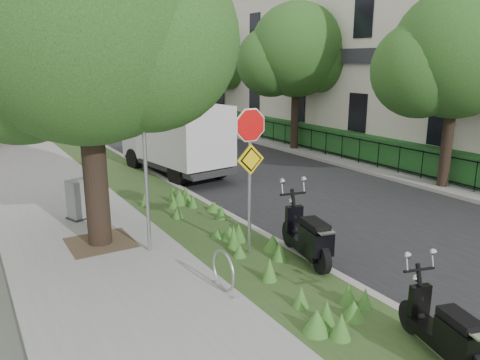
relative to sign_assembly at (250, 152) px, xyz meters
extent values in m
plane|color=#4C5147|center=(1.40, -0.58, -2.33)|extent=(120.00, 120.00, 0.00)
cube|color=gray|center=(-2.85, 9.42, -2.27)|extent=(3.50, 60.00, 0.12)
cube|color=#26461E|center=(-0.10, 9.42, -2.27)|extent=(2.00, 60.00, 0.12)
cube|color=#9E9991|center=(0.90, 9.42, -2.26)|extent=(0.20, 60.00, 0.13)
cube|color=black|center=(4.40, 9.42, -2.32)|extent=(7.00, 60.00, 0.01)
cube|color=#9E9991|center=(7.90, 9.42, -2.26)|extent=(0.20, 60.00, 0.13)
cube|color=gray|center=(9.60, 9.42, -2.27)|extent=(3.20, 60.00, 0.12)
cylinder|color=black|center=(-2.60, 2.22, 0.03)|extent=(0.52, 0.52, 4.48)
sphere|color=#174519|center=(-2.60, 2.22, 2.75)|extent=(5.40, 5.40, 5.40)
sphere|color=#174519|center=(-3.81, 3.03, 2.08)|extent=(4.05, 4.05, 4.05)
sphere|color=#174519|center=(-1.52, 1.54, 2.21)|extent=(3.78, 3.78, 3.78)
cube|color=#473828|center=(-2.60, 2.22, -2.20)|extent=(1.40, 1.40, 0.01)
cylinder|color=#A5A8AD|center=(-1.80, 1.22, -0.21)|extent=(0.08, 0.08, 4.00)
torus|color=#A5A8AD|center=(-1.30, -1.18, -1.83)|extent=(0.05, 0.77, 0.77)
cube|color=#A5A8AD|center=(-1.30, -1.54, -2.19)|extent=(0.06, 0.06, 0.04)
cube|color=#A5A8AD|center=(-1.30, -0.82, -2.19)|extent=(0.06, 0.06, 0.04)
cylinder|color=#A5A8AD|center=(0.00, 0.02, -0.71)|extent=(0.07, 0.07, 3.00)
cylinder|color=red|center=(0.00, -0.01, 0.54)|extent=(0.86, 0.03, 0.86)
cylinder|color=white|center=(0.00, 0.00, 0.54)|extent=(0.94, 0.02, 0.94)
cube|color=yellow|center=(0.00, -0.01, -0.16)|extent=(0.64, 0.03, 0.64)
cube|color=black|center=(8.60, 9.42, -1.26)|extent=(0.04, 24.00, 0.04)
cube|color=black|center=(8.60, 9.42, -2.06)|extent=(0.04, 24.00, 0.04)
cylinder|color=black|center=(8.60, 9.42, -1.71)|extent=(0.03, 0.03, 1.00)
cube|color=#174319|center=(9.30, 9.42, -1.66)|extent=(1.00, 24.00, 1.10)
cube|color=beige|center=(12.90, 9.42, 1.67)|extent=(7.00, 26.00, 8.00)
cube|color=#2D2D33|center=(9.35, 9.42, 1.97)|extent=(0.25, 26.00, 0.60)
cylinder|color=black|center=(8.40, 1.42, -0.30)|extent=(0.36, 0.36, 3.81)
sphere|color=#174519|center=(8.40, 1.42, 2.01)|extent=(4.00, 4.00, 4.00)
sphere|color=#174519|center=(7.50, 2.02, 1.51)|extent=(3.00, 3.00, 3.00)
cylinder|color=black|center=(8.40, 9.42, -0.19)|extent=(0.36, 0.36, 4.03)
sphere|color=#174519|center=(8.40, 9.42, 2.26)|extent=(4.20, 4.20, 4.20)
sphere|color=#174519|center=(7.46, 10.05, 1.73)|extent=(3.15, 3.15, 3.15)
sphere|color=#174519|center=(9.24, 8.89, 1.84)|extent=(2.94, 2.94, 2.94)
cylinder|color=black|center=(8.40, 17.42, -0.39)|extent=(0.36, 0.36, 3.64)
sphere|color=#174519|center=(8.40, 17.42, 1.82)|extent=(3.80, 3.80, 3.80)
sphere|color=#174519|center=(7.54, 17.99, 1.35)|extent=(2.85, 2.85, 2.85)
sphere|color=#174519|center=(9.16, 16.94, 1.44)|extent=(2.66, 2.66, 2.66)
cylinder|color=black|center=(0.49, -3.82, -1.95)|extent=(0.25, 0.52, 0.51)
cube|color=black|center=(0.31, -4.45, -1.93)|extent=(0.62, 1.17, 0.18)
cube|color=black|center=(0.22, -4.78, -1.70)|extent=(0.51, 0.70, 0.39)
cube|color=black|center=(0.23, -4.73, -1.45)|extent=(0.44, 0.64, 0.12)
cylinder|color=black|center=(0.95, -0.17, -1.91)|extent=(0.26, 0.61, 0.60)
cylinder|color=black|center=(0.65, -1.56, -1.91)|extent=(0.26, 0.61, 0.60)
cube|color=black|center=(0.79, -0.92, -1.89)|extent=(0.66, 1.37, 0.21)
cube|color=black|center=(0.70, -1.32, -1.61)|extent=(0.56, 0.82, 0.46)
cube|color=black|center=(0.71, -1.26, -1.31)|extent=(0.48, 0.74, 0.14)
cube|color=#262628|center=(1.70, 7.72, -1.85)|extent=(2.50, 5.10, 0.17)
cube|color=#B7BABC|center=(1.44, 9.59, -1.07)|extent=(2.05, 1.54, 1.48)
cube|color=silver|center=(1.77, 7.22, -0.70)|extent=(2.50, 3.75, 2.03)
cube|color=#262628|center=(-2.50, 4.26, -2.19)|extent=(0.90, 0.74, 0.03)
cube|color=gray|center=(-2.50, 4.26, -1.70)|extent=(0.79, 0.64, 1.02)
camera|label=1|loc=(-5.00, -7.90, 1.81)|focal=35.00mm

